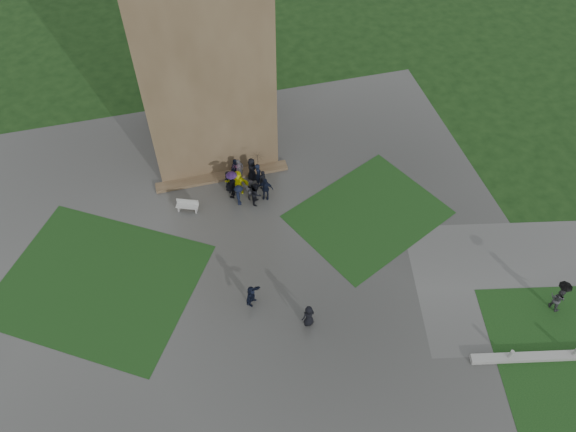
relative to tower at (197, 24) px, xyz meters
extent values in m
plane|color=black|center=(0.00, -15.00, -9.00)|extent=(120.00, 120.00, 0.00)
cube|color=#373835|center=(0.00, -13.00, -8.99)|extent=(34.00, 34.00, 0.02)
cube|color=#143412|center=(-8.50, -11.00, -8.97)|extent=(14.10, 13.46, 0.01)
cube|color=#143412|center=(8.50, -10.00, -8.97)|extent=(11.12, 10.15, 0.01)
cube|color=brown|center=(0.00, 0.00, 0.00)|extent=(8.00, 8.00, 18.00)
cube|color=brown|center=(0.00, -4.40, -8.87)|extent=(9.00, 0.80, 0.22)
cylinder|color=gray|center=(12.26, -21.31, -8.55)|extent=(0.20, 0.20, 0.90)
cylinder|color=gray|center=(15.62, -22.02, -8.55)|extent=(0.20, 0.20, 0.90)
cube|color=#B1B0AC|center=(-2.68, -6.77, -8.56)|extent=(1.49, 0.92, 0.06)
cube|color=#B1B0AC|center=(-3.22, -6.56, -8.78)|extent=(0.21, 0.38, 0.40)
cube|color=#B1B0AC|center=(-2.15, -6.97, -8.78)|extent=(0.21, 0.38, 0.40)
cube|color=#B1B0AC|center=(-2.61, -6.57, -8.34)|extent=(1.35, 0.56, 0.38)
imported|color=black|center=(2.47, -5.98, -8.22)|extent=(0.66, 0.58, 1.52)
imported|color=black|center=(2.28, -5.60, -8.07)|extent=(0.49, 0.70, 1.82)
imported|color=black|center=(1.95, -4.99, -8.08)|extent=(0.68, 0.93, 1.79)
imported|color=#39383D|center=(1.16, -4.81, -8.12)|extent=(0.75, 0.69, 1.72)
imported|color=black|center=(0.90, -4.67, -8.12)|extent=(1.11, 1.13, 1.72)
imported|color=black|center=(0.28, -5.56, -8.19)|extent=(0.81, 0.92, 1.57)
imported|color=#C6C70B|center=(0.84, -5.94, -8.06)|extent=(1.79, 1.30, 1.83)
imported|color=black|center=(0.41, -6.28, -8.10)|extent=(1.04, 1.18, 1.75)
imported|color=black|center=(0.69, -7.01, -8.17)|extent=(0.63, 1.09, 1.63)
imported|color=#39383D|center=(1.51, -6.74, -8.15)|extent=(0.93, 0.77, 1.66)
imported|color=black|center=(1.80, -7.16, -8.11)|extent=(0.78, 0.96, 1.73)
imported|color=black|center=(2.44, -6.91, -8.11)|extent=(1.16, 0.91, 1.74)
imported|color=#C9528E|center=(0.84, -5.94, -6.95)|extent=(0.86, 0.86, 0.79)
imported|color=#562F83|center=(0.41, -6.28, -7.12)|extent=(0.71, 0.71, 0.62)
imported|color=black|center=(2.28, -5.60, -6.78)|extent=(1.09, 1.09, 1.00)
imported|color=black|center=(-0.10, -14.55, -8.23)|extent=(1.28, 1.37, 1.49)
imported|color=black|center=(2.63, -16.59, -8.19)|extent=(0.89, 0.73, 1.57)
imported|color=#39383D|center=(16.26, -19.03, -8.14)|extent=(0.76, 0.93, 1.67)
imported|color=black|center=(16.26, -19.03, -7.02)|extent=(0.69, 0.69, 0.61)
camera|label=1|loc=(-2.30, -31.26, 18.57)|focal=35.00mm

